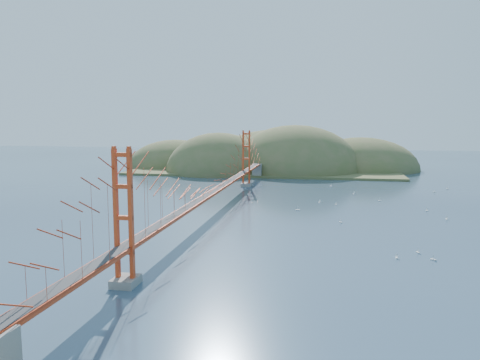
% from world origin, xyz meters
% --- Properties ---
extents(ground, '(320.00, 320.00, 0.00)m').
position_xyz_m(ground, '(0.00, 0.00, 0.00)').
color(ground, '#293C52').
rests_on(ground, ground).
extents(bridge, '(2.20, 94.40, 12.00)m').
position_xyz_m(bridge, '(0.00, 0.18, 7.01)').
color(bridge, gray).
rests_on(bridge, ground).
extents(far_headlands, '(84.00, 58.00, 25.00)m').
position_xyz_m(far_headlands, '(2.21, 68.52, 0.00)').
color(far_headlands, brown).
rests_on(far_headlands, ground).
extents(sailboat_1, '(0.59, 0.59, 0.63)m').
position_xyz_m(sailboat_1, '(18.46, -1.95, 0.14)').
color(sailboat_1, white).
rests_on(sailboat_1, ground).
extents(sailboat_3, '(0.58, 0.58, 0.61)m').
position_xyz_m(sailboat_3, '(15.45, 13.21, 0.14)').
color(sailboat_3, white).
rests_on(sailboat_3, ground).
extents(sailboat_0, '(0.40, 0.50, 0.59)m').
position_xyz_m(sailboat_0, '(23.51, -17.77, 0.14)').
color(sailboat_0, white).
rests_on(sailboat_0, ground).
extents(sailboat_12, '(0.53, 0.47, 0.60)m').
position_xyz_m(sailboat_12, '(17.48, 33.36, 0.14)').
color(sailboat_12, white).
rests_on(sailboat_12, ground).
extents(sailboat_5, '(0.46, 0.54, 0.62)m').
position_xyz_m(sailboat_5, '(33.07, 2.74, 0.14)').
color(sailboat_5, white).
rests_on(sailboat_5, ground).
extents(sailboat_7, '(0.59, 0.52, 0.67)m').
position_xyz_m(sailboat_7, '(25.47, 16.68, 0.15)').
color(sailboat_7, white).
rests_on(sailboat_7, ground).
extents(sailboat_17, '(0.59, 0.53, 0.67)m').
position_xyz_m(sailboat_17, '(36.90, 28.38, 0.15)').
color(sailboat_17, white).
rests_on(sailboat_17, ground).
extents(sailboat_16, '(0.61, 0.61, 0.66)m').
position_xyz_m(sailboat_16, '(21.62, 23.40, 0.15)').
color(sailboat_16, white).
rests_on(sailboat_16, ground).
extents(sailboat_2, '(0.65, 0.65, 0.68)m').
position_xyz_m(sailboat_2, '(26.99, -17.77, 0.15)').
color(sailboat_2, white).
rests_on(sailboat_2, ground).
extents(sailboat_15, '(0.59, 0.63, 0.71)m').
position_xyz_m(sailboat_15, '(40.42, 33.40, 0.15)').
color(sailboat_15, white).
rests_on(sailboat_15, ground).
extents(sailboat_14, '(0.50, 0.50, 0.55)m').
position_xyz_m(sailboat_14, '(18.11, 11.53, 0.13)').
color(sailboat_14, white).
rests_on(sailboat_14, ground).
extents(sailboat_6, '(0.55, 0.55, 0.61)m').
position_xyz_m(sailboat_6, '(25.98, -15.38, 0.14)').
color(sailboat_6, white).
rests_on(sailboat_6, ground).
extents(sailboat_8, '(0.57, 0.57, 0.60)m').
position_xyz_m(sailboat_8, '(31.63, 8.67, 0.14)').
color(sailboat_8, white).
rests_on(sailboat_8, ground).
extents(sailboat_extra_0, '(0.64, 0.61, 0.72)m').
position_xyz_m(sailboat_extra_0, '(12.19, 5.68, 0.16)').
color(sailboat_extra_0, white).
rests_on(sailboat_extra_0, ground).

